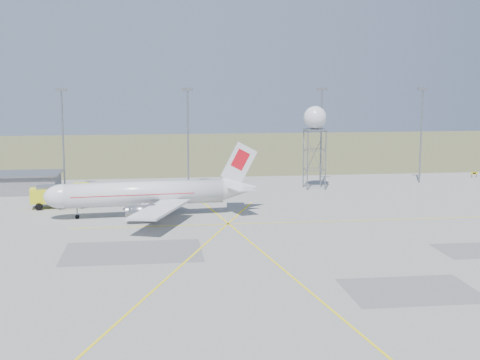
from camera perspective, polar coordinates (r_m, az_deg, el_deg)
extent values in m
plane|color=#9F9F99|center=(76.25, 5.89, -8.50)|extent=(400.00, 400.00, 0.00)
cube|color=brown|center=(212.72, -2.78, 2.63)|extent=(400.00, 120.00, 0.03)
cube|color=slate|center=(139.26, -18.91, -0.32)|extent=(18.00, 9.00, 3.60)
cube|color=gray|center=(138.98, -18.95, 0.48)|extent=(19.00, 10.00, 0.30)
cylinder|color=gray|center=(138.58, -14.86, 3.24)|extent=(0.36, 0.36, 20.00)
cube|color=gray|center=(138.04, -15.02, 7.46)|extent=(2.20, 0.50, 0.60)
cylinder|color=gray|center=(137.59, -4.46, 3.46)|extent=(0.36, 0.36, 20.00)
cube|color=gray|center=(137.04, -4.51, 7.72)|extent=(2.20, 0.50, 0.60)
cylinder|color=gray|center=(141.80, 6.93, 3.58)|extent=(0.36, 0.36, 20.00)
cube|color=gray|center=(141.27, 7.01, 7.71)|extent=(2.20, 0.50, 0.60)
cylinder|color=gray|center=(148.77, 15.18, 3.58)|extent=(0.36, 0.36, 20.00)
cube|color=gray|center=(148.27, 15.34, 7.51)|extent=(2.20, 0.50, 0.60)
cylinder|color=black|center=(161.49, 19.16, 0.35)|extent=(0.10, 0.10, 0.80)
cylinder|color=black|center=(162.03, 19.54, 0.36)|extent=(0.10, 0.10, 0.80)
cube|color=yellow|center=(161.69, 19.36, 0.55)|extent=(1.60, 0.15, 0.50)
cube|color=black|center=(161.62, 19.37, 0.55)|extent=(0.80, 0.03, 0.30)
cylinder|color=silver|center=(110.62, -8.12, -1.14)|extent=(26.02, 6.33, 3.96)
ellipsoid|color=silver|center=(110.37, -14.80, -1.36)|extent=(6.68, 4.53, 3.96)
cube|color=black|center=(110.33, -15.43, -1.08)|extent=(1.70, 2.31, 0.97)
cone|color=silver|center=(112.90, -0.08, -0.70)|extent=(6.29, 4.50, 3.96)
cube|color=silver|center=(112.30, -0.09, 1.40)|extent=(6.35, 0.88, 7.45)
cube|color=red|center=(112.25, 0.01, 1.75)|extent=(3.43, 0.65, 3.82)
cube|color=silver|center=(115.78, -0.67, -0.21)|extent=(3.66, 5.72, 0.18)
cube|color=silver|center=(109.66, 0.03, -0.71)|extent=(3.66, 5.72, 0.18)
cube|color=silver|center=(119.66, -7.75, -0.86)|extent=(12.30, 16.01, 0.36)
cube|color=silver|center=(102.19, -6.87, -2.49)|extent=(10.05, 16.51, 0.36)
cylinder|color=slate|center=(116.52, -8.82, -1.59)|extent=(4.35, 2.65, 2.28)
cylinder|color=slate|center=(105.25, -8.38, -2.69)|extent=(4.35, 2.65, 2.28)
cube|color=red|center=(110.46, -9.15, -1.12)|extent=(20.10, 5.82, 0.12)
cylinder|color=black|center=(110.92, -13.71, -3.02)|extent=(0.75, 0.75, 0.89)
cube|color=black|center=(111.40, -7.07, -2.78)|extent=(1.54, 6.01, 0.89)
cylinder|color=gray|center=(111.31, -7.08, -2.56)|extent=(0.26, 0.26, 1.78)
cylinder|color=gray|center=(134.91, 5.79, 1.66)|extent=(0.22, 0.22, 12.14)
cylinder|color=gray|center=(135.81, 7.32, 1.68)|extent=(0.22, 0.22, 12.14)
cylinder|color=gray|center=(139.40, 6.93, 1.87)|extent=(0.22, 0.22, 12.14)
cylinder|color=gray|center=(138.52, 5.43, 1.85)|extent=(0.22, 0.22, 12.14)
cube|color=gray|center=(136.55, 6.41, 4.30)|extent=(4.34, 4.34, 0.23)
sphere|color=silver|center=(136.39, 6.43, 5.32)|extent=(4.67, 4.67, 4.67)
cube|color=yellow|center=(121.10, -15.08, -1.22)|extent=(10.52, 4.66, 2.49)
cube|color=yellow|center=(120.96, -13.39, -0.68)|extent=(3.09, 3.48, 1.58)
cube|color=black|center=(120.96, -13.02, -0.61)|extent=(0.49, 2.93, 1.13)
cube|color=gray|center=(120.88, -15.64, -0.56)|extent=(5.95, 3.41, 0.45)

